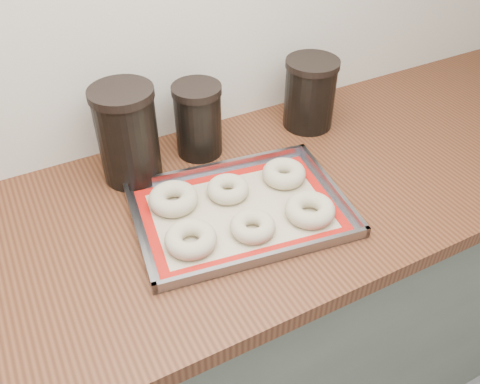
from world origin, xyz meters
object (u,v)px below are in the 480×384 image
bagel_front_left (191,239)px  bagel_back_mid (228,189)px  baking_tray (240,210)px  bagel_back_right (284,174)px  canister_mid (198,120)px  canister_right (310,93)px  bagel_front_right (310,210)px  bagel_front_mid (253,226)px  canister_left (128,134)px  bagel_back_left (173,199)px

bagel_front_left → bagel_back_mid: (0.14, 0.11, -0.00)m
baking_tray → bagel_front_left: 0.15m
bagel_back_mid → bagel_back_right: 0.14m
canister_mid → canister_right: size_ratio=0.98×
bagel_front_right → baking_tray: bearing=146.0°
baking_tray → bagel_front_mid: bearing=-96.1°
bagel_front_mid → bagel_back_right: size_ratio=0.93×
bagel_back_mid → canister_left: (-0.16, 0.18, 0.09)m
bagel_back_mid → canister_mid: 0.21m
bagel_front_mid → bagel_back_mid: bearing=86.0°
bagel_front_left → bagel_front_mid: bearing=-10.7°
canister_mid → bagel_front_mid: bearing=-94.8°
baking_tray → bagel_front_right: (0.13, -0.09, 0.02)m
bagel_front_left → bagel_front_mid: bagel_front_left is taller
bagel_front_right → bagel_back_mid: size_ratio=1.14×
canister_left → canister_right: bearing=-0.2°
bagel_front_mid → canister_mid: bearing=85.2°
canister_left → canister_right: (0.50, -0.00, -0.02)m
bagel_front_mid → bagel_back_left: 0.20m
bagel_front_mid → canister_left: 0.36m
baking_tray → bagel_back_right: size_ratio=4.88×
baking_tray → canister_left: bearing=123.9°
bagel_front_left → bagel_back_left: 0.13m
bagel_front_mid → bagel_back_mid: 0.13m
baking_tray → bagel_back_right: (0.14, 0.05, 0.02)m
bagel_back_left → baking_tray: bearing=-35.6°
canister_mid → canister_right: (0.32, -0.02, 0.00)m
bagel_back_mid → canister_right: (0.34, 0.18, 0.07)m
bagel_back_mid → canister_left: bearing=132.6°
bagel_front_right → bagel_back_right: bagel_back_right is taller
bagel_front_mid → bagel_back_right: bearing=38.8°
canister_mid → bagel_back_right: bearing=-59.1°
bagel_front_right → canister_mid: (-0.11, 0.34, 0.07)m
bagel_front_left → bagel_back_right: bearing=19.1°
baking_tray → bagel_back_right: bearing=19.4°
baking_tray → canister_right: canister_right is taller
bagel_front_right → bagel_back_right: 0.14m
canister_mid → canister_right: 0.32m
bagel_back_right → canister_mid: size_ratio=0.55×
bagel_front_right → bagel_front_left: bearing=171.7°
bagel_back_mid → bagel_front_mid: bearing=-94.0°
bagel_front_left → bagel_back_left: size_ratio=0.97×
baking_tray → bagel_back_right: 0.15m
bagel_back_left → bagel_back_mid: (0.12, -0.02, -0.00)m
bagel_back_left → bagel_back_mid: bagel_back_left is taller
bagel_front_mid → canister_left: canister_left is taller
canister_left → canister_mid: (0.18, 0.02, -0.02)m
bagel_front_mid → bagel_back_right: bagel_back_right is taller
baking_tray → bagel_front_left: bagel_front_left is taller
bagel_back_right → baking_tray: bearing=-160.6°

